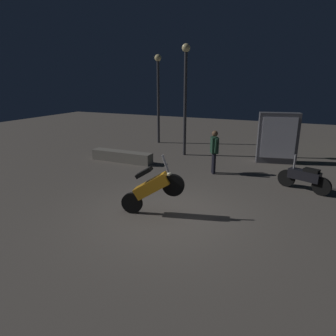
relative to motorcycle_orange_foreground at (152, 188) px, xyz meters
name	(u,v)px	position (x,y,z in m)	size (l,w,h in m)	color
ground_plane	(168,215)	(0.39, 0.12, -0.74)	(40.00, 40.00, 0.00)	#605951
motorcycle_orange_foreground	(152,188)	(0.00, 0.00, 0.00)	(1.65, 0.49, 1.63)	black
motorcycle_black_parked_left	(304,177)	(3.57, 3.51, -0.31)	(1.57, 0.73, 1.11)	black
person_rider_beside	(214,148)	(0.49, 4.11, 0.22)	(0.39, 0.62, 1.62)	black
streetlamp_near	(185,86)	(-1.54, 6.35, 2.36)	(0.36, 0.36, 4.87)	#38383D
streetlamp_far	(158,88)	(-3.87, 8.40, 2.24)	(0.36, 0.36, 4.66)	#38383D
kiosk_billboard	(278,138)	(2.49, 6.69, 0.31)	(1.67, 0.84, 2.10)	#595960
planter_wall_low	(122,156)	(-3.57, 4.14, -0.52)	(2.77, 0.50, 0.45)	gray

